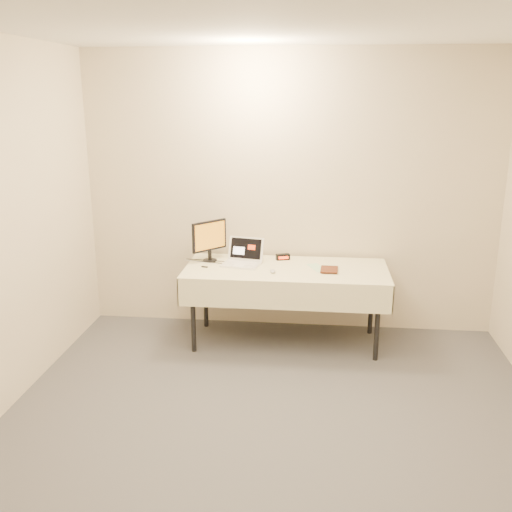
# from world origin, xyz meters

# --- Properties ---
(ground) EXTENTS (5.00, 5.00, 0.00)m
(ground) POSITION_xyz_m (0.00, 0.00, 0.00)
(ground) COLOR #4E4E54
(ground) RESTS_ON ground
(back_wall) EXTENTS (4.00, 0.10, 2.70)m
(back_wall) POSITION_xyz_m (0.00, 2.50, 1.35)
(back_wall) COLOR beige
(back_wall) RESTS_ON ground
(table) EXTENTS (1.86, 0.81, 0.74)m
(table) POSITION_xyz_m (0.00, 2.05, 0.68)
(table) COLOR black
(table) RESTS_ON ground
(laptop) EXTENTS (0.39, 0.37, 0.23)m
(laptop) POSITION_xyz_m (-0.41, 2.14, 0.79)
(laptop) COLOR white
(laptop) RESTS_ON table
(monitor) EXTENTS (0.28, 0.29, 0.39)m
(monitor) POSITION_xyz_m (-0.74, 2.19, 0.97)
(monitor) COLOR black
(monitor) RESTS_ON table
(book) EXTENTS (0.15, 0.03, 0.21)m
(book) POSITION_xyz_m (0.31, 2.00, 0.84)
(book) COLOR brown
(book) RESTS_ON table
(alarm_clock) EXTENTS (0.14, 0.09, 0.05)m
(alarm_clock) POSITION_xyz_m (-0.05, 2.31, 0.77)
(alarm_clock) COLOR black
(alarm_clock) RESTS_ON table
(clicker) EXTENTS (0.06, 0.10, 0.02)m
(clicker) POSITION_xyz_m (-0.11, 1.90, 0.75)
(clicker) COLOR #B9B9BC
(clicker) RESTS_ON table
(paper_form) EXTENTS (0.21, 0.29, 0.00)m
(paper_form) POSITION_xyz_m (0.28, 2.08, 0.74)
(paper_form) COLOR #B9E9BB
(paper_form) RESTS_ON table
(usb_dongle) EXTENTS (0.06, 0.03, 0.01)m
(usb_dongle) POSITION_xyz_m (-0.75, 1.98, 0.74)
(usb_dongle) COLOR black
(usb_dongle) RESTS_ON table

